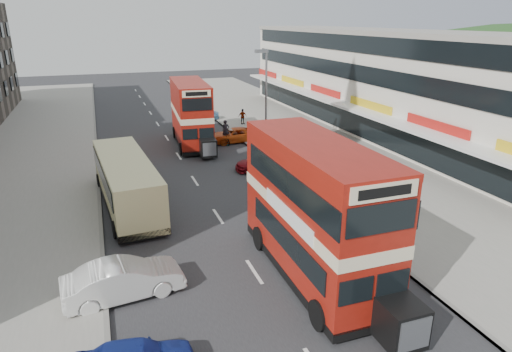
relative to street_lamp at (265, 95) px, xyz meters
name	(u,v)px	position (x,y,z in m)	size (l,w,h in m)	color
ground	(271,298)	(-6.52, -18.00, -4.78)	(160.00, 160.00, 0.00)	#28282B
road_surface	(179,156)	(-6.52, 2.00, -4.78)	(12.00, 90.00, 0.01)	#28282B
pavement_right	(315,142)	(5.48, 2.00, -4.71)	(12.00, 90.00, 0.15)	gray
pavement_left	(9,172)	(-18.52, 2.00, -4.71)	(12.00, 90.00, 0.15)	gray
kerb_left	(97,163)	(-12.62, 2.00, -4.71)	(0.20, 90.00, 0.16)	gray
kerb_right	(252,148)	(-0.42, 2.00, -4.71)	(0.20, 90.00, 0.16)	gray
commercial_row	(384,81)	(13.42, 4.00, -0.09)	(9.90, 46.20, 9.30)	beige
street_lamp	(265,95)	(0.00, 0.00, 0.00)	(1.00, 0.20, 8.12)	slate
bus_main	(315,211)	(-4.26, -17.02, -1.84)	(2.82, 10.17, 5.60)	black
bus_second	(191,113)	(-4.76, 5.04, -2.07)	(3.18, 9.53, 5.16)	black
coach	(126,181)	(-11.02, -6.86, -3.22)	(3.31, 10.17, 2.65)	black
car_left_front	(124,280)	(-11.87, -16.00, -4.03)	(1.59, 4.57, 1.50)	silver
car_right_a	(263,162)	(-1.41, -3.38, -4.20)	(1.64, 4.03, 1.17)	maroon
car_right_b	(234,135)	(-1.13, 4.63, -4.17)	(2.03, 4.40, 1.22)	#DB5215
car_right_c	(201,116)	(-2.01, 13.68, -4.16)	(1.48, 3.69, 1.26)	#5D94BA
pedestrian_near	(299,148)	(1.69, -2.66, -3.66)	(0.72, 0.49, 1.95)	gray
pedestrian_far	(242,116)	(1.54, 10.50, -3.87)	(0.89, 0.37, 1.52)	gray
cyclist	(226,136)	(-2.02, 4.13, -4.08)	(0.72, 1.81, 2.10)	gray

